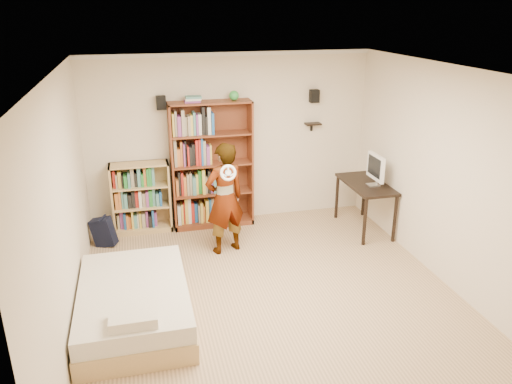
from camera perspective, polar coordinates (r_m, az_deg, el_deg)
The scene contains 14 objects.
ground at distance 6.25m, azimuth 1.81°, elevation -11.83°, with size 4.50×5.00×0.01m, color tan.
room_shell at distance 5.51m, azimuth 2.01°, elevation 3.83°, with size 4.52×5.02×2.71m.
crown_molding at distance 5.32m, azimuth 2.13°, elevation 13.23°, with size 4.50×5.00×0.06m.
speaker_left at distance 7.61m, azimuth -10.80°, elevation 9.99°, with size 0.14×0.12×0.20m, color black.
speaker_right at distance 8.10m, azimuth 6.68°, elevation 10.84°, with size 0.14×0.12×0.20m, color black.
wall_shelf at distance 8.19m, azimuth 6.53°, elevation 7.75°, with size 0.25×0.16×0.03m, color black.
tall_bookshelf at distance 7.83m, azimuth -5.06°, elevation 3.04°, with size 1.26×0.37×2.00m, color brown, non-canonical shape.
low_bookshelf at distance 7.92m, azimuth -12.98°, elevation -0.65°, with size 0.89×0.33×1.11m, color tan, non-canonical shape.
computer_desk at distance 8.02m, azimuth 12.28°, elevation -1.60°, with size 0.57×1.14×0.77m, color black, non-canonical shape.
imac at distance 7.73m, azimuth 13.37°, elevation 2.44°, with size 0.10×0.49×0.49m, color white, non-canonical shape.
daybed at distance 5.85m, azimuth -13.78°, elevation -11.81°, with size 1.20×1.85×0.55m, color silver, non-canonical shape.
person at distance 7.00m, azimuth -3.59°, elevation -0.76°, with size 0.59×0.39×1.62m, color black.
wii_wheel at distance 6.56m, azimuth -3.20°, elevation 2.20°, with size 0.22×0.22×0.04m, color white.
navy_bag at distance 7.70m, azimuth -17.03°, elevation -4.34°, with size 0.33×0.21×0.45m, color black, non-canonical shape.
Camera 1 is at (-1.46, -5.08, 3.34)m, focal length 35.00 mm.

